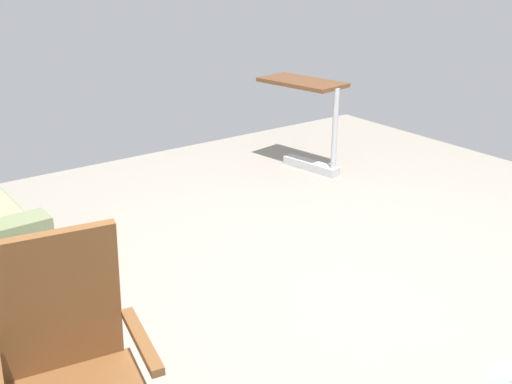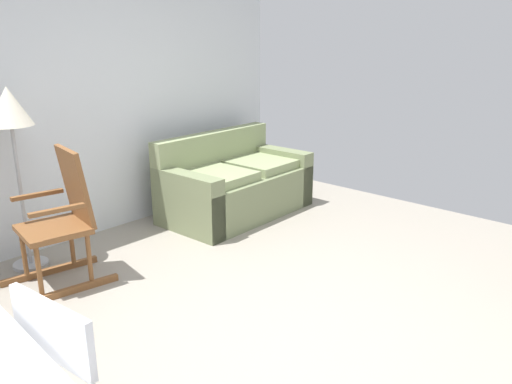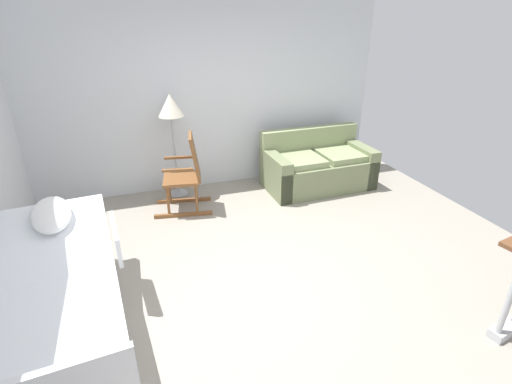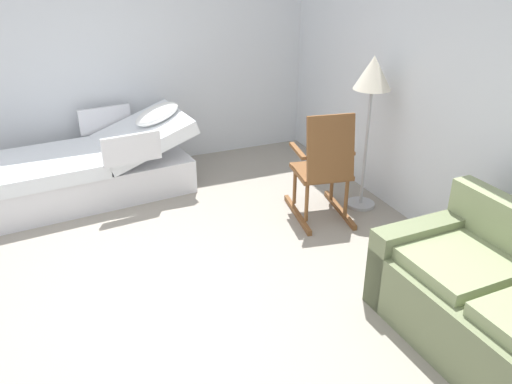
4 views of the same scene
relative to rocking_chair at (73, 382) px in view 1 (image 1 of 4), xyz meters
The scene contains 3 objects.
ground_plane 1.87m from the rocking_chair, 74.13° to the right, with size 6.27×6.27×0.00m, color gray.
rocking_chair is the anchor object (origin of this frame).
overbed_table 3.86m from the rocking_chair, 52.91° to the right, with size 0.87×0.53×0.84m.
Camera 1 is at (-2.21, 2.18, 1.88)m, focal length 41.21 mm.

